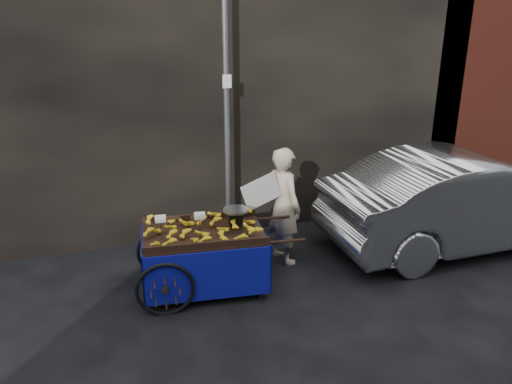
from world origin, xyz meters
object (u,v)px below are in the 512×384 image
object	(u,v)px
banana_cart	(200,239)
plastic_bag	(253,267)
vendor	(284,206)
parked_car	(467,199)

from	to	relation	value
banana_cart	plastic_bag	world-z (taller)	banana_cart
banana_cart	vendor	bearing A→B (deg)	24.16
vendor	plastic_bag	xyz separation A→B (m)	(-0.54, -0.33, -0.68)
vendor	parked_car	distance (m)	2.78
plastic_bag	parked_car	world-z (taller)	parked_car
banana_cart	plastic_bag	xyz separation A→B (m)	(0.70, 0.07, -0.54)
banana_cart	parked_car	bearing A→B (deg)	7.50
vendor	banana_cart	bearing A→B (deg)	89.96
banana_cart	plastic_bag	size ratio (longest dim) A/B	6.81
plastic_bag	parked_car	distance (m)	3.34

